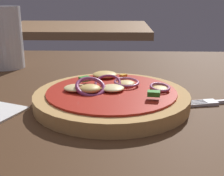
% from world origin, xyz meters
% --- Properties ---
extents(dining_table, '(1.24, 0.97, 0.04)m').
position_xyz_m(dining_table, '(0.00, 0.00, 0.02)').
color(dining_table, '#4C301C').
rests_on(dining_table, ground).
extents(pizza, '(0.23, 0.23, 0.04)m').
position_xyz_m(pizza, '(0.01, 0.03, 0.05)').
color(pizza, tan).
rests_on(pizza, dining_table).
extents(beer_glass, '(0.08, 0.08, 0.14)m').
position_xyz_m(beer_glass, '(-0.24, 0.26, 0.10)').
color(beer_glass, silver).
rests_on(beer_glass, dining_table).
extents(background_table, '(0.83, 0.67, 0.04)m').
position_xyz_m(background_table, '(-0.25, 1.31, 0.02)').
color(background_table, brown).
rests_on(background_table, ground).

